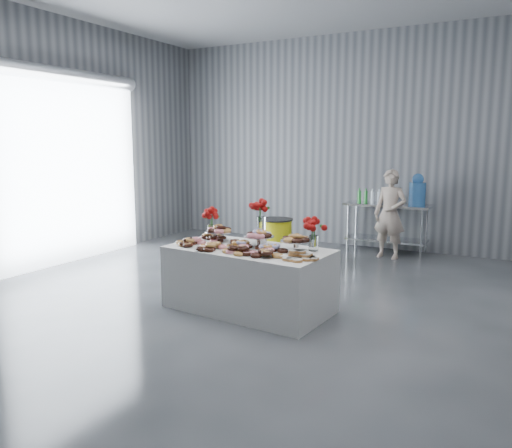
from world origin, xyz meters
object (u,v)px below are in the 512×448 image
at_px(person, 390,214).
at_px(display_table, 249,279).
at_px(trash_barrel, 276,240).
at_px(water_jug, 417,191).
at_px(prep_table, 387,219).

bearing_deg(person, display_table, -94.43).
height_order(display_table, trash_barrel, display_table).
bearing_deg(display_table, trash_barrel, 108.75).
height_order(display_table, water_jug, water_jug).
distance_m(display_table, person, 3.64).
relative_size(water_jug, person, 0.36).
relative_size(display_table, water_jug, 3.43).
distance_m(prep_table, water_jug, 0.73).
relative_size(person, trash_barrel, 2.11).
relative_size(prep_table, water_jug, 2.71).
distance_m(display_table, water_jug, 4.15).
distance_m(water_jug, trash_barrel, 2.63).
bearing_deg(prep_table, water_jug, -0.00).
xyz_separation_m(display_table, trash_barrel, (-0.80, 2.34, -0.01)).
bearing_deg(trash_barrel, prep_table, 46.76).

